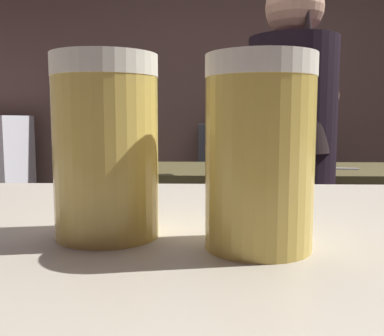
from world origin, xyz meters
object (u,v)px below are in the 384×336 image
object	(u,v)px
bottle_vinegar	(223,111)
bartender	(291,168)
chefs_knife	(332,169)
bottle_soy	(296,114)
pint_glass_near	(106,147)
pint_glass_far	(259,153)
bottle_hot_sauce	(275,111)
mixing_bowl	(281,163)

from	to	relation	value
bottle_vinegar	bartender	bearing A→B (deg)	-83.06
chefs_knife	bottle_soy	bearing A→B (deg)	94.08
pint_glass_near	pint_glass_far	distance (m)	0.12
pint_glass_far	bottle_soy	xyz separation A→B (m)	(0.66, 3.09, 0.06)
pint_glass_far	bottle_hot_sauce	distance (m)	3.00
bottle_hot_sauce	bartender	bearing A→B (deg)	-96.70
pint_glass_far	bottle_soy	distance (m)	3.16
mixing_bowl	bottle_hot_sauce	distance (m)	1.18
bottle_vinegar	chefs_knife	bearing A→B (deg)	-68.83
bottle_vinegar	mixing_bowl	bearing A→B (deg)	-78.97
bottle_vinegar	pint_glass_near	bearing A→B (deg)	-94.14
mixing_bowl	chefs_knife	world-z (taller)	mixing_bowl
bartender	bottle_soy	world-z (taller)	bartender
chefs_knife	bottle_vinegar	bearing A→B (deg)	119.19
mixing_bowl	pint_glass_near	xyz separation A→B (m)	(-0.45, -1.79, 0.20)
chefs_knife	pint_glass_near	bearing A→B (deg)	-103.53
bottle_soy	bottle_hot_sauce	bearing A→B (deg)	-144.01
pint_glass_near	bottle_vinegar	bearing A→B (deg)	85.86
bartender	chefs_knife	size ratio (longest dim) A/B	7.10
mixing_bowl	pint_glass_near	bearing A→B (deg)	-104.13
pint_glass_near	pint_glass_far	bearing A→B (deg)	-13.62
pint_glass_far	bottle_vinegar	bearing A→B (deg)	88.15
pint_glass_near	bottle_vinegar	size ratio (longest dim) A/B	0.57
bottle_vinegar	bottle_soy	bearing A→B (deg)	7.28
bartender	pint_glass_far	world-z (taller)	bartender
pint_glass_far	bottle_vinegar	distance (m)	3.02
bartender	bottle_vinegar	xyz separation A→B (m)	(-0.20, 1.64, 0.25)
chefs_knife	pint_glass_far	distance (m)	1.89
mixing_bowl	bottle_soy	bearing A→B (deg)	75.33
bartender	mixing_bowl	world-z (taller)	bartender
bartender	bottle_vinegar	size ratio (longest dim) A/B	6.69
pint_glass_far	bottle_vinegar	size ratio (longest dim) A/B	0.55
mixing_bowl	pint_glass_far	bearing A→B (deg)	-100.33
chefs_knife	bottle_hot_sauce	size ratio (longest dim) A/B	0.93
bottle_soy	bartender	bearing A→B (deg)	-102.12
bottle_vinegar	bottle_hot_sauce	size ratio (longest dim) A/B	0.99
mixing_bowl	bottle_soy	xyz separation A→B (m)	(0.33, 1.27, 0.25)
pint_glass_far	bottle_vinegar	world-z (taller)	bottle_vinegar
bartender	bottle_soy	bearing A→B (deg)	-30.01
chefs_knife	bottle_soy	distance (m)	1.34
chefs_knife	pint_glass_far	size ratio (longest dim) A/B	1.70
chefs_knife	bottle_soy	size ratio (longest dim) A/B	1.27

